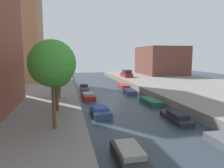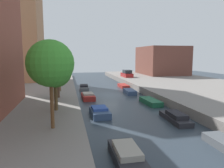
# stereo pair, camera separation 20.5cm
# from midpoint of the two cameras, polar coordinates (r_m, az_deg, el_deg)

# --- Properties ---
(ground_plane) EXTENTS (84.00, 84.00, 0.00)m
(ground_plane) POSITION_cam_midpoint_polar(r_m,az_deg,el_deg) (31.51, -0.83, -2.97)
(ground_plane) COLOR #28333D
(quay_left) EXTENTS (20.00, 64.00, 1.00)m
(quay_left) POSITION_cam_midpoint_polar(r_m,az_deg,el_deg) (32.04, -28.17, -2.81)
(quay_left) COLOR gray
(quay_left) RESTS_ON ground_plane
(quay_right) EXTENTS (20.00, 64.00, 1.00)m
(quay_right) POSITION_cam_midpoint_polar(r_m,az_deg,el_deg) (37.39, 22.32, -1.08)
(quay_right) COLOR gray
(quay_right) RESTS_ON ground_plane
(apartment_tower_far) EXTENTS (10.00, 11.62, 25.58)m
(apartment_tower_far) POSITION_cam_midpoint_polar(r_m,az_deg,el_deg) (46.51, -25.52, 16.84)
(apartment_tower_far) COLOR #9E704C
(apartment_tower_far) RESTS_ON quay_left
(low_block_right) EXTENTS (10.00, 12.67, 7.08)m
(low_block_right) POSITION_cam_midpoint_polar(r_m,az_deg,el_deg) (56.66, 12.98, 6.23)
(low_block_right) COLOR brown
(low_block_right) RESTS_ON quay_right
(street_tree_0) EXTENTS (3.09, 3.09, 5.90)m
(street_tree_0) POSITION_cam_midpoint_polar(r_m,az_deg,el_deg) (14.27, -16.28, 5.33)
(street_tree_0) COLOR brown
(street_tree_0) RESTS_ON quay_left
(street_tree_1) EXTENTS (2.99, 2.99, 5.04)m
(street_tree_1) POSITION_cam_midpoint_polar(r_m,az_deg,el_deg) (19.02, -15.26, 3.44)
(street_tree_1) COLOR brown
(street_tree_1) RESTS_ON quay_left
(street_tree_2) EXTENTS (2.80, 2.80, 5.74)m
(street_tree_2) POSITION_cam_midpoint_polar(r_m,az_deg,el_deg) (24.83, -14.67, 6.24)
(street_tree_2) COLOR brown
(street_tree_2) RESTS_ON quay_left
(street_tree_3) EXTENTS (1.81, 1.81, 4.83)m
(street_tree_3) POSITION_cam_midpoint_polar(r_m,az_deg,el_deg) (29.44, -14.30, 5.49)
(street_tree_3) COLOR brown
(street_tree_3) RESTS_ON quay_left
(street_tree_4) EXTENTS (1.82, 1.82, 3.91)m
(street_tree_4) POSITION_cam_midpoint_polar(r_m,az_deg,el_deg) (34.60, -13.99, 4.38)
(street_tree_4) COLOR brown
(street_tree_4) RESTS_ON quay_left
(parked_car) EXTENTS (1.91, 4.37, 1.61)m
(parked_car) POSITION_cam_midpoint_polar(r_m,az_deg,el_deg) (48.09, 3.83, 2.74)
(parked_car) COLOR maroon
(parked_car) RESTS_ON quay_right
(moored_boat_left_0) EXTENTS (1.52, 4.18, 0.93)m
(moored_boat_left_0) POSITION_cam_midpoint_polar(r_m,az_deg,el_deg) (12.14, 4.34, -19.05)
(moored_boat_left_0) COLOR #232328
(moored_boat_left_0) RESTS_ON ground_plane
(moored_boat_left_1) EXTENTS (1.76, 3.32, 0.87)m
(moored_boat_left_1) POSITION_cam_midpoint_polar(r_m,az_deg,el_deg) (20.72, -3.42, -7.60)
(moored_boat_left_1) COLOR #33476B
(moored_boat_left_1) RESTS_ON ground_plane
(moored_boat_left_2) EXTENTS (1.66, 3.75, 0.85)m
(moored_boat_left_2) POSITION_cam_midpoint_polar(r_m,az_deg,el_deg) (28.65, -6.64, -3.34)
(moored_boat_left_2) COLOR maroon
(moored_boat_left_2) RESTS_ON ground_plane
(moored_boat_left_3) EXTENTS (1.78, 3.78, 0.92)m
(moored_boat_left_3) POSITION_cam_midpoint_polar(r_m,az_deg,el_deg) (35.86, -7.73, -1.09)
(moored_boat_left_3) COLOR #4C5156
(moored_boat_left_3) RESTS_ON ground_plane
(moored_boat_right_1) EXTENTS (1.53, 4.28, 0.83)m
(moored_boat_right_1) POSITION_cam_midpoint_polar(r_m,az_deg,el_deg) (19.98, 16.73, -8.63)
(moored_boat_right_1) COLOR #232328
(moored_boat_right_1) RESTS_ON ground_plane
(moored_boat_right_2) EXTENTS (1.58, 4.05, 0.59)m
(moored_boat_right_2) POSITION_cam_midpoint_polar(r_m,az_deg,el_deg) (26.06, 10.28, -4.71)
(moored_boat_right_2) COLOR #195638
(moored_boat_right_2) RESTS_ON ground_plane
(moored_boat_right_3) EXTENTS (1.56, 3.58, 0.64)m
(moored_boat_right_3) POSITION_cam_midpoint_polar(r_m,az_deg,el_deg) (32.54, 4.66, -2.08)
(moored_boat_right_3) COLOR #33476B
(moored_boat_right_3) RESTS_ON ground_plane
(moored_boat_right_4) EXTENTS (1.39, 3.75, 0.54)m
(moored_boat_right_4) POSITION_cam_midpoint_polar(r_m,az_deg,el_deg) (38.87, 2.92, -0.52)
(moored_boat_right_4) COLOR maroon
(moored_boat_right_4) RESTS_ON ground_plane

